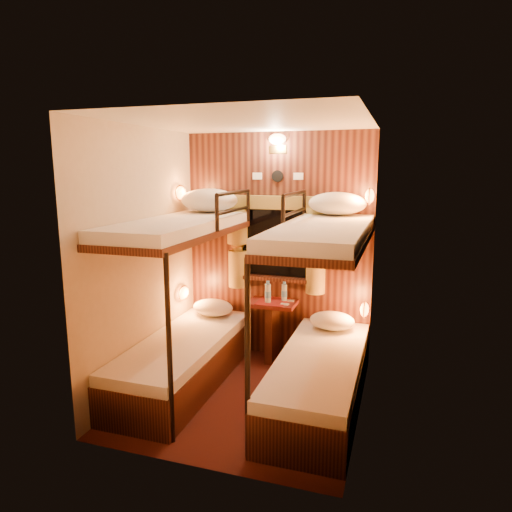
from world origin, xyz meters
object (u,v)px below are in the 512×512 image
(bunk_left, at_px, (183,327))
(table, at_px, (272,323))
(bunk_right, at_px, (320,343))
(bottle_right, at_px, (284,293))
(bottle_left, at_px, (268,293))

(bunk_left, xyz_separation_m, table, (0.65, 0.78, -0.14))
(bunk_right, xyz_separation_m, table, (-0.65, 0.78, -0.14))
(bunk_left, height_order, table, bunk_left)
(bunk_right, bearing_deg, bottle_right, 122.41)
(bunk_right, relative_size, bottle_right, 9.00)
(bunk_left, xyz_separation_m, bottle_right, (0.76, 0.84, 0.18))
(table, height_order, bottle_right, bottle_right)
(bottle_left, height_order, bottle_right, bottle_left)
(bottle_left, bearing_deg, bottle_right, 35.99)
(bunk_right, relative_size, table, 2.90)
(bunk_left, distance_m, bunk_right, 1.30)
(bunk_right, bearing_deg, bottle_left, 132.94)
(bottle_right, bearing_deg, bottle_left, -144.01)
(bunk_left, bearing_deg, bunk_right, 0.00)
(bunk_left, xyz_separation_m, bottle_left, (0.61, 0.73, 0.19))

